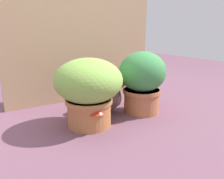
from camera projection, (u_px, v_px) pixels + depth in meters
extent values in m
plane|color=#6F485B|center=(110.00, 121.00, 1.43)|extent=(6.00, 6.00, 0.00)
cube|color=tan|center=(84.00, 48.00, 1.80)|extent=(1.24, 0.03, 0.81)
cylinder|color=#B26F3F|center=(89.00, 112.00, 1.35)|extent=(0.25, 0.25, 0.16)
cylinder|color=#B37540|center=(89.00, 101.00, 1.33)|extent=(0.27, 0.27, 0.02)
ellipsoid|color=#85B64C|center=(88.00, 80.00, 1.30)|extent=(0.39, 0.39, 0.25)
cylinder|color=#AE6742|center=(142.00, 101.00, 1.56)|extent=(0.24, 0.24, 0.16)
cylinder|color=#B46944|center=(142.00, 91.00, 1.55)|extent=(0.26, 0.26, 0.02)
ellipsoid|color=#3C8947|center=(143.00, 72.00, 1.51)|extent=(0.31, 0.31, 0.27)
ellipsoid|color=brown|center=(102.00, 97.00, 1.55)|extent=(0.31, 0.28, 0.22)
ellipsoid|color=gray|center=(116.00, 98.00, 1.55)|extent=(0.11, 0.12, 0.11)
sphere|color=brown|center=(118.00, 80.00, 1.52)|extent=(0.15, 0.15, 0.11)
cone|color=brown|center=(118.00, 70.00, 1.53)|extent=(0.05, 0.05, 0.04)
cone|color=brown|center=(119.00, 72.00, 1.48)|extent=(0.05, 0.05, 0.04)
cylinder|color=brown|center=(86.00, 107.00, 1.61)|extent=(0.17, 0.13, 0.07)
cylinder|color=silver|center=(95.00, 122.00, 1.28)|extent=(0.04, 0.04, 0.11)
cone|color=red|center=(95.00, 108.00, 1.26)|extent=(0.11, 0.11, 0.06)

